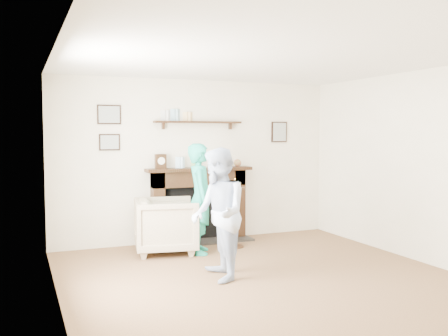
{
  "coord_description": "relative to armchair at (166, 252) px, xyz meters",
  "views": [
    {
      "loc": [
        -2.6,
        -4.85,
        1.69
      ],
      "look_at": [
        -0.21,
        0.9,
        1.25
      ],
      "focal_mm": 40.0,
      "sensor_mm": 36.0,
      "label": 1
    }
  ],
  "objects": [
    {
      "name": "room_shell",
      "position": [
        0.68,
        -1.18,
        1.62
      ],
      "size": [
        4.54,
        5.02,
        2.52
      ],
      "color": "beige",
      "rests_on": "ground"
    },
    {
      "name": "woman",
      "position": [
        0.44,
        -0.21,
        0.0
      ],
      "size": [
        0.52,
        0.65,
        1.54
      ],
      "primitive_type": "imported",
      "rotation": [
        0.0,
        0.0,
        1.26
      ],
      "color": "#21B2C0",
      "rests_on": "ground"
    },
    {
      "name": "man",
      "position": [
        0.19,
        -1.49,
        0.0
      ],
      "size": [
        0.67,
        0.81,
        1.52
      ],
      "primitive_type": "imported",
      "rotation": [
        0.0,
        0.0,
        -1.71
      ],
      "color": "#CAE4FD",
      "rests_on": "ground"
    },
    {
      "name": "ground",
      "position": [
        0.69,
        -1.87,
        0.0
      ],
      "size": [
        5.0,
        5.0,
        0.0
      ],
      "primitive_type": "plane",
      "color": "brown",
      "rests_on": "ground"
    },
    {
      "name": "pedestal_table",
      "position": [
        1.03,
        -0.07,
        0.63
      ],
      "size": [
        0.32,
        0.32,
        1.02
      ],
      "color": "black",
      "rests_on": "ground"
    },
    {
      "name": "armchair",
      "position": [
        0.0,
        0.0,
        0.0
      ],
      "size": [
        0.98,
        0.96,
        0.77
      ],
      "primitive_type": "imported",
      "rotation": [
        0.0,
        0.0,
        1.39
      ],
      "color": "tan",
      "rests_on": "ground"
    }
  ]
}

